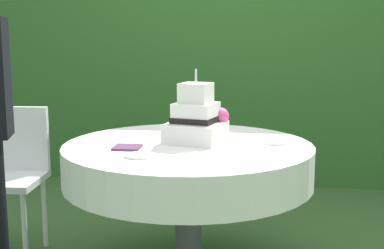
{
  "coord_description": "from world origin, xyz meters",
  "views": [
    {
      "loc": [
        0.4,
        -2.62,
        1.3
      ],
      "look_at": [
        0.02,
        0.03,
        0.85
      ],
      "focal_mm": 47.73,
      "sensor_mm": 36.0,
      "label": 1
    }
  ],
  "objects_px": {
    "cake_table": "(188,164)",
    "serving_plate_left": "(139,155)",
    "napkin_stack": "(127,147)",
    "serving_plate_near": "(276,143)",
    "serving_plate_far": "(188,126)",
    "garden_chair": "(11,166)",
    "wedding_cake": "(197,120)"
  },
  "relations": [
    {
      "from": "cake_table",
      "to": "garden_chair",
      "type": "relative_size",
      "value": 1.48
    },
    {
      "from": "cake_table",
      "to": "garden_chair",
      "type": "xyz_separation_m",
      "value": [
        -1.12,
        0.21,
        -0.1
      ]
    },
    {
      "from": "serving_plate_left",
      "to": "garden_chair",
      "type": "distance_m",
      "value": 1.1
    },
    {
      "from": "serving_plate_far",
      "to": "napkin_stack",
      "type": "xyz_separation_m",
      "value": [
        -0.21,
        -0.67,
        -0.0
      ]
    },
    {
      "from": "serving_plate_left",
      "to": "napkin_stack",
      "type": "bearing_deg",
      "value": 121.88
    },
    {
      "from": "serving_plate_left",
      "to": "serving_plate_near",
      "type": "bearing_deg",
      "value": 31.86
    },
    {
      "from": "napkin_stack",
      "to": "garden_chair",
      "type": "bearing_deg",
      "value": 156.29
    },
    {
      "from": "garden_chair",
      "to": "cake_table",
      "type": "bearing_deg",
      "value": -10.48
    },
    {
      "from": "serving_plate_left",
      "to": "napkin_stack",
      "type": "xyz_separation_m",
      "value": [
        -0.11,
        0.17,
        -0.0
      ]
    },
    {
      "from": "cake_table",
      "to": "serving_plate_left",
      "type": "xyz_separation_m",
      "value": [
        -0.18,
        -0.33,
        0.11
      ]
    },
    {
      "from": "serving_plate_near",
      "to": "cake_table",
      "type": "bearing_deg",
      "value": -171.19
    },
    {
      "from": "cake_table",
      "to": "napkin_stack",
      "type": "bearing_deg",
      "value": -151.4
    },
    {
      "from": "serving_plate_left",
      "to": "napkin_stack",
      "type": "distance_m",
      "value": 0.2
    },
    {
      "from": "cake_table",
      "to": "serving_plate_near",
      "type": "bearing_deg",
      "value": 8.81
    },
    {
      "from": "cake_table",
      "to": "wedding_cake",
      "type": "bearing_deg",
      "value": 57.13
    },
    {
      "from": "cake_table",
      "to": "serving_plate_left",
      "type": "bearing_deg",
      "value": -119.1
    },
    {
      "from": "cake_table",
      "to": "napkin_stack",
      "type": "relative_size",
      "value": 9.85
    },
    {
      "from": "wedding_cake",
      "to": "garden_chair",
      "type": "distance_m",
      "value": 1.21
    },
    {
      "from": "serving_plate_left",
      "to": "napkin_stack",
      "type": "height_order",
      "value": "same"
    },
    {
      "from": "serving_plate_near",
      "to": "napkin_stack",
      "type": "height_order",
      "value": "same"
    },
    {
      "from": "cake_table",
      "to": "wedding_cake",
      "type": "xyz_separation_m",
      "value": [
        0.04,
        0.06,
        0.23
      ]
    },
    {
      "from": "serving_plate_near",
      "to": "napkin_stack",
      "type": "distance_m",
      "value": 0.78
    },
    {
      "from": "cake_table",
      "to": "napkin_stack",
      "type": "distance_m",
      "value": 0.35
    },
    {
      "from": "cake_table",
      "to": "serving_plate_left",
      "type": "distance_m",
      "value": 0.39
    },
    {
      "from": "cake_table",
      "to": "serving_plate_left",
      "type": "relative_size",
      "value": 9.34
    },
    {
      "from": "wedding_cake",
      "to": "serving_plate_left",
      "type": "xyz_separation_m",
      "value": [
        -0.22,
        -0.39,
        -0.11
      ]
    },
    {
      "from": "serving_plate_far",
      "to": "cake_table",
      "type": "bearing_deg",
      "value": -80.99
    },
    {
      "from": "cake_table",
      "to": "garden_chair",
      "type": "distance_m",
      "value": 1.14
    },
    {
      "from": "serving_plate_left",
      "to": "serving_plate_far",
      "type": "bearing_deg",
      "value": 83.08
    },
    {
      "from": "serving_plate_near",
      "to": "serving_plate_left",
      "type": "bearing_deg",
      "value": -148.14
    },
    {
      "from": "cake_table",
      "to": "wedding_cake",
      "type": "distance_m",
      "value": 0.24
    },
    {
      "from": "serving_plate_near",
      "to": "serving_plate_left",
      "type": "xyz_separation_m",
      "value": [
        -0.64,
        -0.4,
        0.0
      ]
    }
  ]
}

